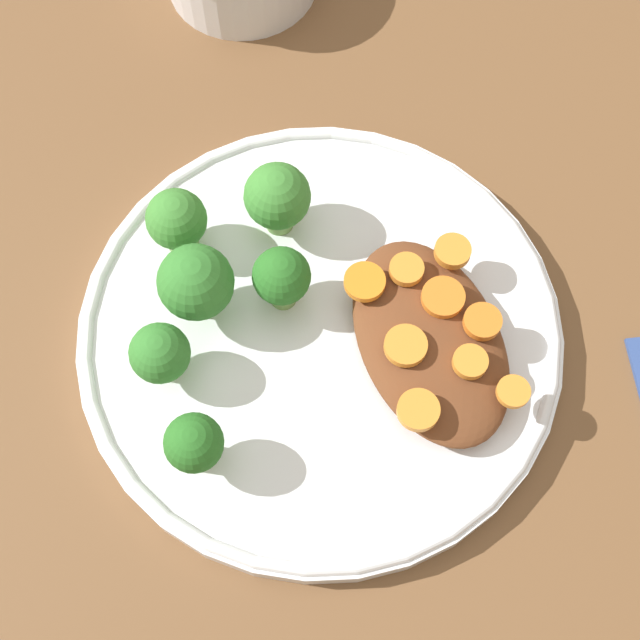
{
  "coord_description": "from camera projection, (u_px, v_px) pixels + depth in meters",
  "views": [
    {
      "loc": [
        -0.19,
        0.07,
        0.51
      ],
      "look_at": [
        0.0,
        0.0,
        0.03
      ],
      "focal_mm": 50.0,
      "sensor_mm": 36.0,
      "label": 1
    }
  ],
  "objects": [
    {
      "name": "broccoli_floret_3",
      "position": [
        194.0,
        444.0,
        0.47
      ],
      "size": [
        0.03,
        0.03,
        0.05
      ],
      "color": "#759E51",
      "rests_on": "plate"
    },
    {
      "name": "carrot_slice_4",
      "position": [
        443.0,
        297.0,
        0.51
      ],
      "size": [
        0.03,
        0.03,
        0.0
      ],
      "primitive_type": "cylinder",
      "color": "orange",
      "rests_on": "stew_mound"
    },
    {
      "name": "carrot_slice_8",
      "position": [
        365.0,
        282.0,
        0.51
      ],
      "size": [
        0.02,
        0.02,
        0.0
      ],
      "primitive_type": "cylinder",
      "color": "orange",
      "rests_on": "stew_mound"
    },
    {
      "name": "carrot_slice_2",
      "position": [
        407.0,
        269.0,
        0.52
      ],
      "size": [
        0.02,
        0.02,
        0.01
      ],
      "primitive_type": "cylinder",
      "color": "orange",
      "rests_on": "stew_mound"
    },
    {
      "name": "carrot_slice_1",
      "position": [
        482.0,
        322.0,
        0.5
      ],
      "size": [
        0.02,
        0.02,
        0.01
      ],
      "primitive_type": "cylinder",
      "color": "orange",
      "rests_on": "stew_mound"
    },
    {
      "name": "carrot_slice_7",
      "position": [
        418.0,
        410.0,
        0.48
      ],
      "size": [
        0.02,
        0.02,
        0.01
      ],
      "primitive_type": "cylinder",
      "color": "orange",
      "rests_on": "stew_mound"
    },
    {
      "name": "broccoli_floret_4",
      "position": [
        160.0,
        354.0,
        0.49
      ],
      "size": [
        0.03,
        0.03,
        0.05
      ],
      "color": "#759E51",
      "rests_on": "plate"
    },
    {
      "name": "carrot_slice_5",
      "position": [
        453.0,
        251.0,
        0.52
      ],
      "size": [
        0.02,
        0.02,
        0.01
      ],
      "primitive_type": "cylinder",
      "color": "orange",
      "rests_on": "stew_mound"
    },
    {
      "name": "plate",
      "position": [
        320.0,
        333.0,
        0.53
      ],
      "size": [
        0.29,
        0.29,
        0.02
      ],
      "color": "white",
      "rests_on": "ground_plane"
    },
    {
      "name": "carrot_slice_6",
      "position": [
        513.0,
        392.0,
        0.49
      ],
      "size": [
        0.02,
        0.02,
        0.0
      ],
      "primitive_type": "cylinder",
      "color": "orange",
      "rests_on": "stew_mound"
    },
    {
      "name": "carrot_slice_3",
      "position": [
        470.0,
        362.0,
        0.49
      ],
      "size": [
        0.02,
        0.02,
        0.01
      ],
      "primitive_type": "cylinder",
      "color": "orange",
      "rests_on": "stew_mound"
    },
    {
      "name": "stew_mound",
      "position": [
        430.0,
        340.0,
        0.51
      ],
      "size": [
        0.13,
        0.08,
        0.02
      ],
      "primitive_type": "ellipsoid",
      "color": "brown",
      "rests_on": "plate"
    },
    {
      "name": "carrot_slice_0",
      "position": [
        406.0,
        346.0,
        0.5
      ],
      "size": [
        0.02,
        0.02,
        0.01
      ],
      "primitive_type": "cylinder",
      "color": "orange",
      "rests_on": "stew_mound"
    },
    {
      "name": "broccoli_floret_2",
      "position": [
        196.0,
        283.0,
        0.5
      ],
      "size": [
        0.04,
        0.04,
        0.06
      ],
      "color": "#7FA85B",
      "rests_on": "plate"
    },
    {
      "name": "ground_plane",
      "position": [
        320.0,
        339.0,
        0.54
      ],
      "size": [
        4.0,
        4.0,
        0.0
      ],
      "primitive_type": "plane",
      "color": "brown"
    },
    {
      "name": "broccoli_floret_0",
      "position": [
        177.0,
        221.0,
        0.53
      ],
      "size": [
        0.04,
        0.04,
        0.05
      ],
      "color": "#759E51",
      "rests_on": "plate"
    },
    {
      "name": "broccoli_floret_5",
      "position": [
        282.0,
        278.0,
        0.51
      ],
      "size": [
        0.03,
        0.03,
        0.05
      ],
      "color": "#759E51",
      "rests_on": "plate"
    },
    {
      "name": "broccoli_floret_1",
      "position": [
        273.0,
        199.0,
        0.53
      ],
      "size": [
        0.04,
        0.04,
        0.05
      ],
      "color": "#759E51",
      "rests_on": "plate"
    }
  ]
}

